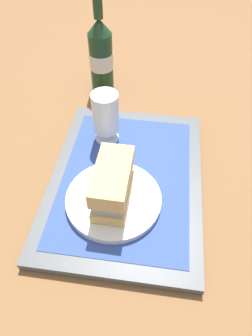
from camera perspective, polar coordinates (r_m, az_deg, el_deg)
The scene contains 7 objects.
ground_plane at distance 0.66m, azimuth 0.00°, elevation -2.83°, with size 3.00×3.00×0.00m, color brown.
tray at distance 0.65m, azimuth 0.00°, elevation -2.29°, with size 0.44×0.32×0.02m, color #4C5156.
placemat at distance 0.65m, azimuth 0.00°, elevation -1.71°, with size 0.38×0.27×0.00m, color #2D4793.
plate at distance 0.60m, azimuth -2.37°, elevation -5.93°, with size 0.19×0.19×0.01m, color white.
sandwich at distance 0.56m, azimuth -2.47°, elevation -2.73°, with size 0.13×0.07×0.08m.
beer_glass at distance 0.68m, azimuth -3.88°, elevation 10.04°, with size 0.06×0.06×0.12m.
beer_bottle at distance 0.87m, azimuth -4.75°, elevation 20.43°, with size 0.07×0.07×0.27m.
Camera 1 is at (-0.40, -0.06, 0.52)m, focal length 32.18 mm.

